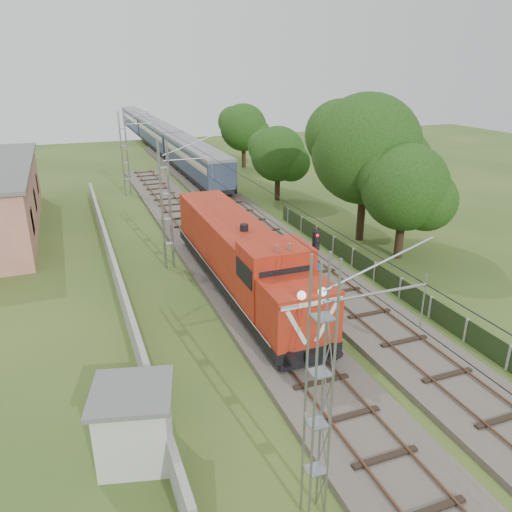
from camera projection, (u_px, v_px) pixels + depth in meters
name	position (u px, v px, depth m)	size (l,w,h in m)	color
ground	(291.00, 353.00, 22.45)	(140.00, 140.00, 0.00)	#2B4B1C
track_main	(240.00, 288.00, 28.48)	(4.20, 70.00, 0.45)	#6B6054
track_side	(245.00, 218.00, 41.47)	(4.20, 80.00, 0.45)	#6B6054
catenary	(167.00, 206.00, 30.46)	(3.31, 70.00, 8.00)	gray
boundary_wall	(113.00, 263.00, 30.47)	(0.25, 40.00, 1.50)	#9E9E99
fence	(401.00, 288.00, 27.51)	(0.12, 32.00, 1.20)	black
locomotive	(241.00, 256.00, 27.45)	(3.04, 17.33, 4.40)	black
coach_rake	(159.00, 134.00, 73.61)	(2.85, 63.45, 3.29)	black
signal_post	(315.00, 257.00, 25.06)	(0.50, 0.39, 4.51)	black
relay_hut	(134.00, 424.00, 16.09)	(3.09, 3.09, 2.63)	beige
tree_a	(406.00, 188.00, 31.80)	(5.86, 5.58, 7.59)	#392517
tree_b	(367.00, 151.00, 34.59)	(8.06, 7.67, 10.45)	#392517
tree_c	(279.00, 155.00, 46.00)	(5.32, 5.06, 6.89)	#392517
tree_d	(244.00, 128.00, 60.56)	(5.95, 5.66, 7.71)	#392517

